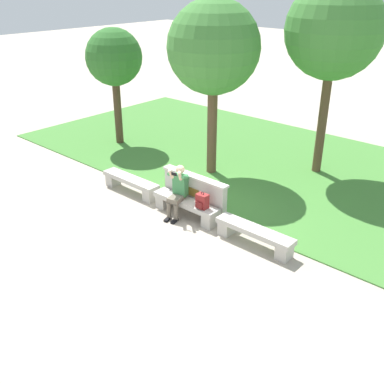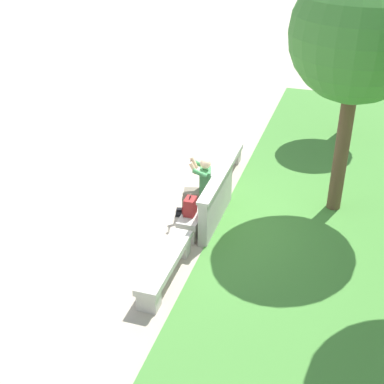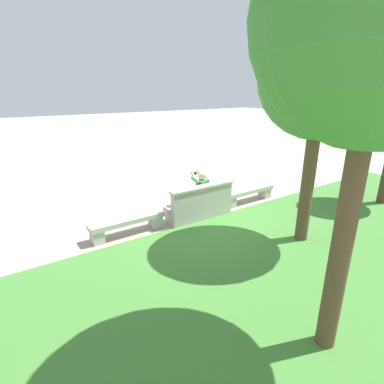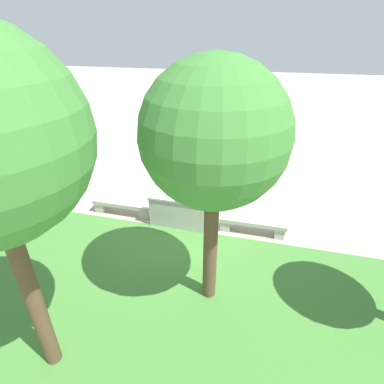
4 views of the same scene
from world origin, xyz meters
name	(u,v)px [view 4 (image 4 of 4)]	position (x,y,z in m)	size (l,w,h in m)	color
ground_plane	(184,223)	(0.00, 0.00, 0.00)	(80.00, 80.00, 0.00)	#B2A593
grass_strip	(120,350)	(0.00, 4.38, 0.01)	(18.07, 8.00, 0.03)	#478438
bench_main	(253,224)	(-2.07, 0.00, 0.30)	(1.92, 0.40, 0.45)	#B7B2A8
bench_near	(184,215)	(0.00, 0.00, 0.30)	(1.92, 0.40, 0.45)	#B7B2A8
bench_mid	(122,206)	(2.07, 0.00, 0.30)	(1.92, 0.40, 0.45)	#B7B2A8
backrest_wall_with_plaque	(181,214)	(0.00, 0.34, 0.52)	(1.99, 0.24, 1.01)	#B7B2A8
person_photographer	(191,202)	(-0.18, -0.07, 0.74)	(0.53, 0.78, 1.32)	black
backpack	(167,202)	(0.57, -0.04, 0.63)	(0.28, 0.24, 0.43)	maroon
tree_left_background	(214,137)	(-1.32, 2.61, 3.70)	(2.60, 2.60, 5.03)	brown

